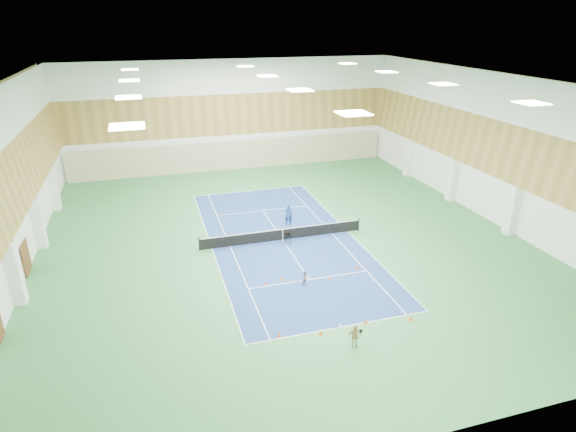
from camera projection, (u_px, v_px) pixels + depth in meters
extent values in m
plane|color=#32743F|center=(283.00, 240.00, 37.38)|extent=(40.00, 40.00, 0.00)
cube|color=navy|center=(283.00, 240.00, 37.38)|extent=(10.97, 23.77, 0.01)
cube|color=#C6B793|center=(234.00, 155.00, 54.25)|extent=(35.40, 0.16, 3.20)
cube|color=#593319|center=(26.00, 258.00, 32.21)|extent=(0.08, 1.80, 2.20)
imported|color=navy|center=(288.00, 215.00, 39.77)|extent=(0.78, 0.65, 1.84)
imported|color=gray|center=(306.00, 278.00, 30.95)|extent=(0.60, 0.52, 1.03)
imported|color=tan|center=(355.00, 336.00, 25.05)|extent=(0.81, 0.48, 1.30)
cone|color=#F4570C|center=(266.00, 283.00, 31.11)|extent=(0.19, 0.19, 0.21)
cone|color=orange|center=(282.00, 278.00, 31.63)|extent=(0.23, 0.23, 0.25)
cone|color=#EA4F0C|center=(331.00, 278.00, 31.74)|extent=(0.20, 0.20, 0.22)
cone|color=orange|center=(357.00, 267.00, 33.12)|extent=(0.22, 0.22, 0.24)
cone|color=#E54E0C|center=(279.00, 335.00, 26.04)|extent=(0.21, 0.21, 0.23)
cone|color=#EA560C|center=(321.00, 333.00, 26.20)|extent=(0.22, 0.22, 0.25)
cone|color=#E85F0C|center=(366.00, 322.00, 27.13)|extent=(0.23, 0.23, 0.25)
cone|color=#FF540D|center=(411.00, 318.00, 27.43)|extent=(0.22, 0.22, 0.24)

